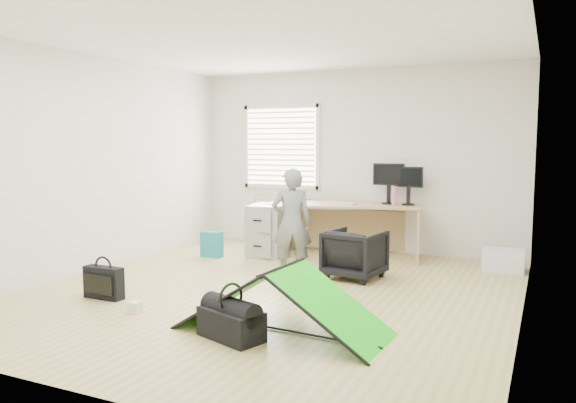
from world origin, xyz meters
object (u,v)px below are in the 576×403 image
at_px(desk, 343,229).
at_px(duffel_bag, 231,324).
at_px(office_chair, 355,254).
at_px(laptop_bag, 104,283).
at_px(person, 292,223).
at_px(monitor_right, 409,191).
at_px(storage_crate, 504,260).
at_px(monitor_left, 389,189).
at_px(thermos, 394,196).
at_px(filing_cabinet, 268,230).
at_px(kite, 282,299).

relative_size(desk, duffel_bag, 3.85).
xyz_separation_m(office_chair, laptop_bag, (-2.08, -1.95, -0.12)).
distance_m(person, duffel_bag, 2.26).
height_order(desk, monitor_right, monitor_right).
xyz_separation_m(desk, storage_crate, (2.19, -0.15, -0.23)).
xyz_separation_m(desk, office_chair, (0.60, -1.29, -0.08)).
xyz_separation_m(monitor_right, person, (-0.98, -1.79, -0.28)).
distance_m(desk, duffel_bag, 3.74).
xyz_separation_m(monitor_left, office_chair, (0.00, -1.52, -0.66)).
xyz_separation_m(monitor_right, storage_crate, (1.31, -0.38, -0.80)).
bearing_deg(monitor_right, desk, -155.40).
bearing_deg(desk, monitor_right, 2.16).
bearing_deg(thermos, monitor_right, 48.33).
height_order(person, laptop_bag, person).
xyz_separation_m(storage_crate, duffel_bag, (-1.85, -3.57, -0.02)).
distance_m(thermos, duffel_bag, 3.87).
relative_size(monitor_left, person, 0.34).
relative_size(storage_crate, laptop_bag, 1.11).
height_order(desk, monitor_left, monitor_left).
height_order(storage_crate, duffel_bag, storage_crate).
bearing_deg(office_chair, filing_cabinet, -17.47).
bearing_deg(person, monitor_right, -144.81).
distance_m(office_chair, laptop_bag, 2.86).
distance_m(monitor_left, duffel_bag, 4.05).
distance_m(monitor_left, storage_crate, 1.83).
distance_m(person, laptop_bag, 2.23).
distance_m(thermos, storage_crate, 1.65).
bearing_deg(monitor_left, filing_cabinet, -157.15).
relative_size(monitor_left, thermos, 1.65).
bearing_deg(filing_cabinet, monitor_right, 13.26).
height_order(monitor_left, duffel_bag, monitor_left).
relative_size(monitor_left, monitor_right, 1.08).
bearing_deg(person, office_chair, 175.67).
height_order(filing_cabinet, thermos, thermos).
distance_m(desk, monitor_left, 0.87).
height_order(kite, laptop_bag, kite).
distance_m(laptop_bag, duffel_bag, 1.88).
relative_size(thermos, storage_crate, 0.54).
bearing_deg(duffel_bag, person, 120.65).
xyz_separation_m(person, laptop_bag, (-1.38, -1.68, -0.49)).
height_order(filing_cabinet, monitor_left, monitor_left).
xyz_separation_m(office_chair, kite, (0.04, -2.09, -0.01)).
relative_size(desk, laptop_bag, 4.87).
bearing_deg(laptop_bag, duffel_bag, -14.38).
xyz_separation_m(office_chair, person, (-0.70, -0.28, 0.37)).
bearing_deg(storage_crate, duffel_bag, -117.43).
height_order(monitor_right, laptop_bag, monitor_right).
bearing_deg(laptop_bag, office_chair, 43.60).
bearing_deg(desk, office_chair, -77.28).
bearing_deg(kite, person, 116.35).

